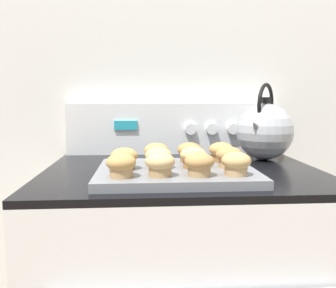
{
  "coord_description": "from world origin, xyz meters",
  "views": [
    {
      "loc": [
        -0.11,
        -0.68,
        1.09
      ],
      "look_at": [
        -0.05,
        0.24,
        0.96
      ],
      "focal_mm": 38.0,
      "sensor_mm": 36.0,
      "label": 1
    }
  ],
  "objects_px": {
    "muffin_r0_c0": "(121,165)",
    "muffin_r0_c3": "(236,163)",
    "muffin_r0_c2": "(199,164)",
    "muffin_r2_c3": "(221,151)",
    "muffin_r1_c0": "(124,158)",
    "muffin_r1_c3": "(229,157)",
    "muffin_r2_c1": "(156,152)",
    "muffin_r1_c2": "(193,157)",
    "tea_kettle": "(265,131)",
    "muffin_r0_c1": "(160,164)",
    "muffin_r2_c2": "(189,152)",
    "muffin_r1_c1": "(158,157)",
    "muffin_pan": "(176,172)"
  },
  "relations": [
    {
      "from": "muffin_r2_c1",
      "to": "muffin_r2_c3",
      "type": "height_order",
      "value": "same"
    },
    {
      "from": "muffin_r0_c2",
      "to": "muffin_r1_c0",
      "type": "relative_size",
      "value": 1.0
    },
    {
      "from": "muffin_r0_c1",
      "to": "muffin_r1_c0",
      "type": "height_order",
      "value": "same"
    },
    {
      "from": "muffin_r0_c2",
      "to": "tea_kettle",
      "type": "distance_m",
      "value": 0.42
    },
    {
      "from": "muffin_r2_c3",
      "to": "tea_kettle",
      "type": "relative_size",
      "value": 0.28
    },
    {
      "from": "muffin_r0_c1",
      "to": "muffin_r1_c0",
      "type": "bearing_deg",
      "value": 135.28
    },
    {
      "from": "muffin_r1_c2",
      "to": "muffin_r2_c2",
      "type": "relative_size",
      "value": 1.0
    },
    {
      "from": "muffin_r0_c0",
      "to": "muffin_r0_c1",
      "type": "height_order",
      "value": "same"
    },
    {
      "from": "muffin_r1_c0",
      "to": "muffin_r1_c1",
      "type": "xyz_separation_m",
      "value": [
        0.09,
        0.0,
        0.0
      ]
    },
    {
      "from": "muffin_r1_c2",
      "to": "tea_kettle",
      "type": "relative_size",
      "value": 0.28
    },
    {
      "from": "muffin_r0_c1",
      "to": "muffin_r2_c2",
      "type": "relative_size",
      "value": 1.0
    },
    {
      "from": "muffin_r1_c2",
      "to": "tea_kettle",
      "type": "distance_m",
      "value": 0.35
    },
    {
      "from": "muffin_r0_c2",
      "to": "muffin_r2_c3",
      "type": "xyz_separation_m",
      "value": [
        0.09,
        0.18,
        0.0
      ]
    },
    {
      "from": "muffin_r0_c0",
      "to": "muffin_r2_c3",
      "type": "bearing_deg",
      "value": 33.97
    },
    {
      "from": "muffin_r0_c0",
      "to": "muffin_r0_c2",
      "type": "relative_size",
      "value": 1.0
    },
    {
      "from": "muffin_pan",
      "to": "muffin_r0_c2",
      "type": "height_order",
      "value": "muffin_r0_c2"
    },
    {
      "from": "muffin_r1_c0",
      "to": "muffin_r2_c2",
      "type": "height_order",
      "value": "same"
    },
    {
      "from": "muffin_r0_c1",
      "to": "muffin_r1_c2",
      "type": "bearing_deg",
      "value": 45.47
    },
    {
      "from": "muffin_r0_c3",
      "to": "muffin_r1_c2",
      "type": "bearing_deg",
      "value": 132.96
    },
    {
      "from": "muffin_r0_c2",
      "to": "muffin_r2_c3",
      "type": "bearing_deg",
      "value": 63.38
    },
    {
      "from": "muffin_r1_c3",
      "to": "muffin_r2_c1",
      "type": "bearing_deg",
      "value": 154.56
    },
    {
      "from": "muffin_r0_c0",
      "to": "muffin_r0_c2",
      "type": "bearing_deg",
      "value": 0.03
    },
    {
      "from": "muffin_r1_c2",
      "to": "muffin_r0_c0",
      "type": "bearing_deg",
      "value": -151.81
    },
    {
      "from": "muffin_r1_c0",
      "to": "muffin_r1_c2",
      "type": "bearing_deg",
      "value": 1.68
    },
    {
      "from": "muffin_r1_c0",
      "to": "muffin_r2_c2",
      "type": "distance_m",
      "value": 0.2
    },
    {
      "from": "muffin_r0_c2",
      "to": "muffin_r1_c2",
      "type": "distance_m",
      "value": 0.1
    },
    {
      "from": "muffin_r1_c1",
      "to": "muffin_r1_c2",
      "type": "xyz_separation_m",
      "value": [
        0.09,
        0.0,
        0.0
      ]
    },
    {
      "from": "muffin_r1_c0",
      "to": "muffin_r2_c1",
      "type": "xyz_separation_m",
      "value": [
        0.08,
        0.09,
        0.0
      ]
    },
    {
      "from": "muffin_pan",
      "to": "muffin_r0_c0",
      "type": "relative_size",
      "value": 5.82
    },
    {
      "from": "muffin_r0_c0",
      "to": "muffin_r1_c1",
      "type": "xyz_separation_m",
      "value": [
        0.09,
        0.09,
        0.0
      ]
    },
    {
      "from": "muffin_pan",
      "to": "muffin_r1_c2",
      "type": "xyz_separation_m",
      "value": [
        0.04,
        0.0,
        0.04
      ]
    },
    {
      "from": "muffin_r0_c0",
      "to": "muffin_r0_c3",
      "type": "height_order",
      "value": "same"
    },
    {
      "from": "muffin_r1_c0",
      "to": "tea_kettle",
      "type": "height_order",
      "value": "tea_kettle"
    },
    {
      "from": "muffin_r0_c1",
      "to": "muffin_r2_c2",
      "type": "height_order",
      "value": "same"
    },
    {
      "from": "muffin_r1_c1",
      "to": "muffin_r2_c2",
      "type": "relative_size",
      "value": 1.0
    },
    {
      "from": "muffin_r1_c0",
      "to": "muffin_r1_c3",
      "type": "relative_size",
      "value": 1.0
    },
    {
      "from": "muffin_r2_c1",
      "to": "muffin_r2_c2",
      "type": "bearing_deg",
      "value": 2.08
    },
    {
      "from": "muffin_r0_c2",
      "to": "muffin_r1_c0",
      "type": "xyz_separation_m",
      "value": [
        -0.18,
        0.09,
        0.0
      ]
    },
    {
      "from": "muffin_r1_c1",
      "to": "muffin_r1_c3",
      "type": "relative_size",
      "value": 1.0
    },
    {
      "from": "muffin_r2_c3",
      "to": "muffin_r0_c0",
      "type": "bearing_deg",
      "value": -146.03
    },
    {
      "from": "muffin_r0_c1",
      "to": "muffin_r2_c2",
      "type": "bearing_deg",
      "value": 63.08
    },
    {
      "from": "muffin_pan",
      "to": "muffin_r2_c3",
      "type": "xyz_separation_m",
      "value": [
        0.14,
        0.09,
        0.04
      ]
    },
    {
      "from": "muffin_r2_c2",
      "to": "muffin_pan",
      "type": "bearing_deg",
      "value": -116.86
    },
    {
      "from": "muffin_pan",
      "to": "muffin_r2_c1",
      "type": "height_order",
      "value": "muffin_r2_c1"
    },
    {
      "from": "muffin_r2_c3",
      "to": "muffin_r0_c1",
      "type": "bearing_deg",
      "value": -135.6
    },
    {
      "from": "muffin_r2_c3",
      "to": "tea_kettle",
      "type": "height_order",
      "value": "tea_kettle"
    },
    {
      "from": "muffin_r0_c0",
      "to": "muffin_r2_c1",
      "type": "height_order",
      "value": "same"
    },
    {
      "from": "muffin_r0_c0",
      "to": "muffin_r1_c1",
      "type": "bearing_deg",
      "value": 46.58
    },
    {
      "from": "muffin_r1_c2",
      "to": "muffin_r1_c1",
      "type": "bearing_deg",
      "value": -178.73
    },
    {
      "from": "muffin_r0_c2",
      "to": "muffin_r0_c3",
      "type": "xyz_separation_m",
      "value": [
        0.09,
        0.0,
        0.0
      ]
    }
  ]
}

